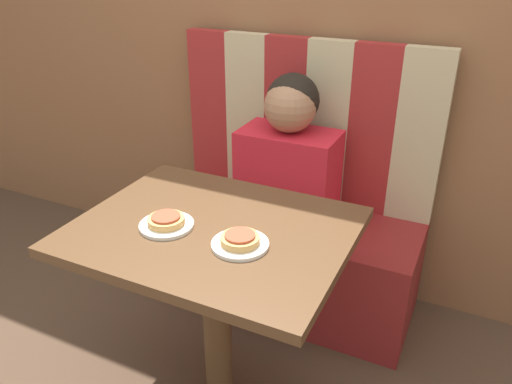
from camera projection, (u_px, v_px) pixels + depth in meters
name	position (u px, v px, depth m)	size (l,w,h in m)	color
wall_back	(318.00, 11.00, 2.10)	(7.00, 0.05, 2.60)	brown
booth_seat	(285.00, 258.00, 2.34)	(1.18, 0.47, 0.47)	maroon
booth_backrest	(306.00, 122.00, 2.24)	(1.18, 0.06, 0.74)	maroon
dining_table	(214.00, 255.00, 1.65)	(0.87, 0.69, 0.74)	brown
person	(289.00, 151.00, 2.11)	(0.41, 0.26, 0.63)	red
plate_left	(167.00, 225.00, 1.59)	(0.17, 0.17, 0.01)	white
plate_right	(240.00, 244.00, 1.49)	(0.17, 0.17, 0.01)	white
pizza_left	(166.00, 220.00, 1.58)	(0.12, 0.12, 0.03)	tan
pizza_right	(240.00, 239.00, 1.48)	(0.12, 0.12, 0.03)	tan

